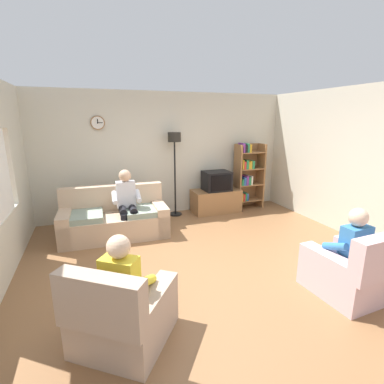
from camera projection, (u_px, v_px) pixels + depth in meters
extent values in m
plane|color=#8C603D|center=(214.00, 262.00, 4.38)|extent=(12.00, 12.00, 0.00)
cube|color=beige|center=(167.00, 154.00, 6.47)|extent=(6.20, 0.12, 2.70)
cylinder|color=olive|center=(98.00, 123.00, 5.75)|extent=(0.28, 0.03, 0.28)
cylinder|color=white|center=(98.00, 123.00, 5.73)|extent=(0.24, 0.01, 0.24)
cube|color=black|center=(98.00, 121.00, 5.72)|extent=(0.02, 0.01, 0.09)
cube|color=black|center=(100.00, 123.00, 5.74)|extent=(0.11, 0.01, 0.01)
cube|color=beige|center=(16.00, 162.00, 5.00)|extent=(0.12, 1.10, 1.20)
cube|color=beige|center=(365.00, 165.00, 4.99)|extent=(0.12, 5.80, 2.70)
cube|color=tan|center=(115.00, 226.00, 5.30)|extent=(1.93, 0.90, 0.42)
cube|color=tan|center=(112.00, 197.00, 5.52)|extent=(1.91, 0.26, 0.48)
cube|color=tan|center=(160.00, 217.00, 5.53)|extent=(0.25, 0.85, 0.56)
cube|color=tan|center=(66.00, 227.00, 5.03)|extent=(0.25, 0.85, 0.56)
cube|color=gray|center=(142.00, 211.00, 5.34)|extent=(0.62, 0.70, 0.10)
cube|color=gray|center=(85.00, 216.00, 5.04)|extent=(0.62, 0.70, 0.10)
cube|color=olive|center=(216.00, 201.00, 6.71)|extent=(1.10, 0.56, 0.53)
cube|color=black|center=(211.00, 197.00, 6.94)|extent=(1.10, 0.04, 0.03)
cube|color=black|center=(217.00, 181.00, 6.57)|extent=(0.60, 0.48, 0.44)
cube|color=black|center=(221.00, 183.00, 6.35)|extent=(0.50, 0.01, 0.36)
cube|color=olive|center=(237.00, 177.00, 6.82)|extent=(0.04, 0.36, 1.55)
cube|color=olive|center=(261.00, 176.00, 7.03)|extent=(0.04, 0.36, 1.55)
cube|color=olive|center=(246.00, 175.00, 7.08)|extent=(0.64, 0.02, 1.55)
cube|color=olive|center=(248.00, 200.00, 7.07)|extent=(0.60, 0.34, 0.02)
cube|color=gold|center=(240.00, 197.00, 6.95)|extent=(0.05, 0.28, 0.18)
cube|color=red|center=(242.00, 197.00, 6.97)|extent=(0.05, 0.28, 0.17)
cube|color=#267F4C|center=(243.00, 196.00, 6.98)|extent=(0.04, 0.28, 0.20)
cube|color=#2D59A5|center=(245.00, 196.00, 7.00)|extent=(0.04, 0.28, 0.18)
cube|color=olive|center=(249.00, 184.00, 6.98)|extent=(0.60, 0.34, 0.02)
cube|color=#267F4C|center=(240.00, 182.00, 6.85)|extent=(0.04, 0.28, 0.15)
cube|color=#2D59A5|center=(242.00, 181.00, 6.87)|extent=(0.06, 0.28, 0.19)
cube|color=#72338C|center=(245.00, 180.00, 6.89)|extent=(0.05, 0.28, 0.22)
cube|color=#267F4C|center=(247.00, 180.00, 6.91)|extent=(0.06, 0.28, 0.18)
cube|color=silver|center=(249.00, 180.00, 6.93)|extent=(0.04, 0.28, 0.21)
cube|color=olive|center=(250.00, 168.00, 6.88)|extent=(0.60, 0.34, 0.02)
cube|color=gold|center=(241.00, 164.00, 6.75)|extent=(0.03, 0.28, 0.22)
cube|color=red|center=(243.00, 165.00, 6.77)|extent=(0.05, 0.28, 0.18)
cube|color=#267F4C|center=(245.00, 164.00, 6.78)|extent=(0.06, 0.28, 0.21)
cube|color=gold|center=(247.00, 165.00, 6.81)|extent=(0.03, 0.28, 0.17)
cube|color=gold|center=(248.00, 164.00, 6.82)|extent=(0.04, 0.28, 0.19)
cube|color=#267F4C|center=(251.00, 164.00, 6.84)|extent=(0.06, 0.28, 0.19)
cube|color=olive|center=(250.00, 152.00, 6.78)|extent=(0.60, 0.34, 0.02)
cube|color=#72338C|center=(242.00, 148.00, 6.65)|extent=(0.04, 0.28, 0.21)
cube|color=black|center=(244.00, 148.00, 6.68)|extent=(0.05, 0.28, 0.18)
cube|color=#267F4C|center=(246.00, 148.00, 6.69)|extent=(0.04, 0.28, 0.21)
cube|color=gold|center=(248.00, 148.00, 6.71)|extent=(0.05, 0.28, 0.18)
cylinder|color=black|center=(176.00, 214.00, 6.55)|extent=(0.28, 0.28, 0.03)
cylinder|color=black|center=(175.00, 178.00, 6.34)|extent=(0.04, 0.04, 1.70)
cylinder|color=black|center=(174.00, 137.00, 6.12)|extent=(0.28, 0.28, 0.20)
cube|color=tan|center=(126.00, 320.00, 2.83)|extent=(1.14, 1.15, 0.40)
cube|color=tan|center=(100.00, 303.00, 2.37)|extent=(0.75, 0.62, 0.50)
cube|color=tan|center=(100.00, 307.00, 2.91)|extent=(0.64, 0.76, 0.56)
cube|color=tan|center=(154.00, 318.00, 2.74)|extent=(0.64, 0.76, 0.56)
cube|color=beige|center=(346.00, 277.00, 3.60)|extent=(0.84, 0.88, 0.40)
cube|color=beige|center=(381.00, 257.00, 3.15)|extent=(0.81, 0.22, 0.50)
cube|color=beige|center=(328.00, 276.00, 3.48)|extent=(0.24, 0.81, 0.56)
cube|color=beige|center=(362.00, 266.00, 3.71)|extent=(0.24, 0.81, 0.56)
cube|color=silver|center=(126.00, 194.00, 5.28)|extent=(0.35, 0.21, 0.48)
sphere|color=#D8AD8C|center=(125.00, 176.00, 5.18)|extent=(0.22, 0.22, 0.22)
cylinder|color=black|center=(133.00, 209.00, 5.19)|extent=(0.14, 0.38, 0.13)
cylinder|color=black|center=(123.00, 210.00, 5.14)|extent=(0.14, 0.38, 0.13)
cylinder|color=black|center=(135.00, 227.00, 5.09)|extent=(0.11, 0.11, 0.52)
cylinder|color=black|center=(124.00, 228.00, 5.03)|extent=(0.11, 0.11, 0.52)
cylinder|color=silver|center=(138.00, 196.00, 5.26)|extent=(0.10, 0.33, 0.20)
cylinder|color=silver|center=(115.00, 198.00, 5.13)|extent=(0.10, 0.33, 0.20)
cube|color=yellow|center=(120.00, 282.00, 2.67)|extent=(0.39, 0.36, 0.48)
sphere|color=beige|center=(118.00, 247.00, 2.59)|extent=(0.22, 0.22, 0.22)
cylinder|color=#2D334C|center=(124.00, 291.00, 2.93)|extent=(0.33, 0.38, 0.13)
cylinder|color=#2D334C|center=(140.00, 294.00, 2.88)|extent=(0.33, 0.38, 0.13)
cylinder|color=#2D334C|center=(134.00, 299.00, 3.16)|extent=(0.15, 0.15, 0.40)
cylinder|color=#2D334C|center=(149.00, 302.00, 3.11)|extent=(0.15, 0.15, 0.40)
cylinder|color=yellow|center=(107.00, 275.00, 2.82)|extent=(0.27, 0.32, 0.20)
cylinder|color=yellow|center=(146.00, 281.00, 2.71)|extent=(0.27, 0.32, 0.20)
cube|color=#3372B2|center=(355.00, 245.00, 3.44)|extent=(0.35, 0.22, 0.48)
sphere|color=beige|center=(358.00, 217.00, 3.36)|extent=(0.22, 0.22, 0.22)
cylinder|color=#2D334C|center=(334.00, 258.00, 3.63)|extent=(0.15, 0.39, 0.13)
cylinder|color=#2D334C|center=(344.00, 255.00, 3.70)|extent=(0.15, 0.39, 0.13)
cylinder|color=#2D334C|center=(320.00, 267.00, 3.86)|extent=(0.12, 0.12, 0.40)
cylinder|color=#2D334C|center=(330.00, 264.00, 3.92)|extent=(0.12, 0.12, 0.40)
cylinder|color=#3372B2|center=(335.00, 246.00, 3.45)|extent=(0.11, 0.34, 0.20)
cylinder|color=#3372B2|center=(359.00, 241.00, 3.61)|extent=(0.11, 0.34, 0.20)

